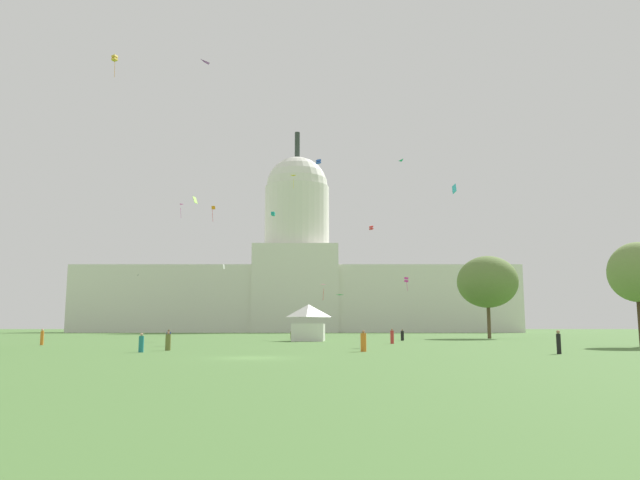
# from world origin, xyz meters

# --- Properties ---
(ground_plane) EXTENTS (800.00, 800.00, 0.00)m
(ground_plane) POSITION_xyz_m (0.00, 0.00, 0.00)
(ground_plane) COLOR #4C7538
(capitol_building) EXTENTS (145.54, 27.81, 69.58)m
(capitol_building) POSITION_xyz_m (-3.58, 165.47, 16.95)
(capitol_building) COLOR silver
(capitol_building) RESTS_ON ground_plane
(event_tent) EXTENTS (4.85, 5.34, 5.04)m
(event_tent) POSITION_xyz_m (2.80, 44.72, 2.52)
(event_tent) COLOR white
(event_tent) RESTS_ON ground_plane
(tree_east_mid) EXTENTS (13.28, 13.65, 13.75)m
(tree_east_mid) POSITION_xyz_m (32.49, 61.67, 9.40)
(tree_east_mid) COLOR brown
(tree_east_mid) RESTS_ON ground_plane
(person_olive_mid_right) EXTENTS (0.43, 0.43, 1.49)m
(person_olive_mid_right) POSITION_xyz_m (-0.11, 56.92, 0.68)
(person_olive_mid_right) COLOR olive
(person_olive_mid_right) RESTS_ON ground_plane
(person_olive_edge_west) EXTENTS (0.63, 0.63, 1.58)m
(person_olive_edge_west) POSITION_xyz_m (-8.45, 12.05, 0.71)
(person_olive_edge_west) COLOR olive
(person_olive_edge_west) RESTS_ON ground_plane
(person_orange_lawn_far_right) EXTENTS (0.49, 0.49, 1.75)m
(person_orange_lawn_far_right) POSITION_xyz_m (-25.88, 26.88, 0.81)
(person_orange_lawn_far_right) COLOR orange
(person_orange_lawn_far_right) RESTS_ON ground_plane
(person_navy_deep_crowd) EXTENTS (0.53, 0.53, 1.69)m
(person_navy_deep_crowd) POSITION_xyz_m (-11.17, 23.10, 0.76)
(person_navy_deep_crowd) COLOR navy
(person_navy_deep_crowd) RESTS_ON ground_plane
(person_orange_mid_left) EXTENTS (0.50, 0.50, 1.72)m
(person_orange_mid_left) POSITION_xyz_m (7.90, 9.78, 0.77)
(person_orange_mid_left) COLOR orange
(person_orange_mid_left) RESTS_ON ground_plane
(person_teal_lawn_far_left) EXTENTS (0.55, 0.55, 1.51)m
(person_teal_lawn_far_left) POSITION_xyz_m (-9.65, 8.37, 0.69)
(person_teal_lawn_far_left) COLOR #1E757A
(person_teal_lawn_far_left) RESTS_ON ground_plane
(person_black_mid_center) EXTENTS (0.45, 0.45, 1.74)m
(person_black_mid_center) POSITION_xyz_m (22.02, 5.54, 0.83)
(person_black_mid_center) COLOR black
(person_black_mid_center) RESTS_ON ground_plane
(person_black_front_center) EXTENTS (0.45, 0.45, 1.53)m
(person_black_front_center) POSITION_xyz_m (2.14, 52.41, 0.70)
(person_black_front_center) COLOR black
(person_black_front_center) RESTS_ON ground_plane
(person_red_front_left) EXTENTS (0.54, 0.54, 1.75)m
(person_red_front_left) POSITION_xyz_m (12.83, 31.84, 0.80)
(person_red_front_left) COLOR red
(person_red_front_left) RESTS_ON ground_plane
(person_black_back_left) EXTENTS (0.58, 0.58, 1.59)m
(person_black_back_left) POSITION_xyz_m (16.13, 47.49, 0.71)
(person_black_back_left) COLOR black
(person_black_back_left) RESTS_ON ground_plane
(kite_turquoise_mid) EXTENTS (0.88, 1.67, 0.32)m
(kite_turquoise_mid) POSITION_xyz_m (19.43, 73.01, 33.05)
(kite_turquoise_mid) COLOR teal
(kite_magenta_low) EXTENTS (1.27, 1.22, 3.63)m
(kite_magenta_low) POSITION_xyz_m (27.09, 119.05, 14.15)
(kite_magenta_low) COLOR #D1339E
(kite_pink_low) EXTENTS (1.59, 1.29, 3.70)m
(kite_pink_low) POSITION_xyz_m (5.49, 113.55, 11.94)
(kite_pink_low) COLOR pink
(kite_white_low) EXTENTS (0.49, 0.61, 1.13)m
(kite_white_low) POSITION_xyz_m (-16.76, 92.59, 15.02)
(kite_white_low) COLOR white
(kite_orange_mid) EXTENTS (0.98, 0.80, 3.72)m
(kite_orange_mid) POSITION_xyz_m (-20.27, 97.28, 28.74)
(kite_orange_mid) COLOR orange
(kite_yellow_high) EXTENTS (1.22, 0.72, 3.12)m
(kite_yellow_high) POSITION_xyz_m (-2.45, 112.33, 39.93)
(kite_yellow_high) COLOR yellow
(kite_blue_mid) EXTENTS (0.98, 0.95, 0.86)m
(kite_blue_mid) POSITION_xyz_m (4.11, 62.78, 30.48)
(kite_blue_mid) COLOR blue
(kite_green_low) EXTENTS (1.65, 0.86, 0.28)m
(kite_green_low) POSITION_xyz_m (9.41, 111.18, 9.53)
(kite_green_low) COLOR green
(kite_gold_high) EXTENTS (1.25, 1.23, 4.47)m
(kite_gold_high) POSITION_xyz_m (-36.35, 73.79, 54.65)
(kite_gold_high) COLOR gold
(kite_lime_mid) EXTENTS (0.95, 1.27, 1.41)m
(kite_lime_mid) POSITION_xyz_m (-20.29, 77.31, 26.72)
(kite_lime_mid) COLOR #8CD133
(kite_red_mid) EXTENTS (1.29, 1.31, 1.28)m
(kite_red_mid) POSITION_xyz_m (18.87, 128.60, 29.55)
(kite_red_mid) COLOR red
(kite_violet_mid) EXTENTS (1.24, 1.50, 0.35)m
(kite_violet_mid) POSITION_xyz_m (-8.49, 27.26, 32.10)
(kite_violet_mid) COLOR purple
(kite_black_low) EXTENTS (0.80, 1.11, 0.25)m
(kite_black_low) POSITION_xyz_m (-37.58, 98.03, 13.25)
(kite_black_low) COLOR black
(kite_cyan_mid) EXTENTS (0.30, 1.10, 1.11)m
(kite_cyan_mid) POSITION_xyz_m (20.36, 30.55, 18.22)
(kite_cyan_mid) COLOR #33BCDB
(kite_turquoise_mid_b) EXTENTS (1.11, 1.15, 1.07)m
(kite_turquoise_mid_b) POSITION_xyz_m (-8.03, 117.58, 31.50)
(kite_turquoise_mid_b) COLOR teal
(kite_magenta_high) EXTENTS (1.26, 1.44, 3.87)m
(kite_magenta_high) POSITION_xyz_m (-37.67, 138.59, 37.46)
(kite_magenta_high) COLOR #D1339E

